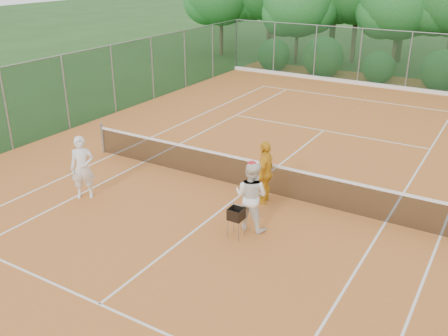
# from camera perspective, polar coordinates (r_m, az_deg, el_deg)

# --- Properties ---
(ground) EXTENTS (120.00, 120.00, 0.00)m
(ground) POSITION_cam_1_polar(r_m,az_deg,el_deg) (15.21, 2.87, -2.43)
(ground) COLOR #1F4518
(ground) RESTS_ON ground
(clay_court) EXTENTS (18.00, 36.00, 0.02)m
(clay_court) POSITION_cam_1_polar(r_m,az_deg,el_deg) (15.20, 2.87, -2.39)
(clay_court) COLOR #BF6C2C
(clay_court) RESTS_ON ground
(tennis_net) EXTENTS (11.97, 0.10, 1.10)m
(tennis_net) POSITION_cam_1_polar(r_m,az_deg,el_deg) (14.99, 2.91, -0.59)
(tennis_net) COLOR gray
(tennis_net) RESTS_ON clay_court
(player_white) EXTENTS (0.81, 0.77, 1.86)m
(player_white) POSITION_cam_1_polar(r_m,az_deg,el_deg) (14.85, -15.86, 0.04)
(player_white) COLOR white
(player_white) RESTS_ON clay_court
(player_center_grp) EXTENTS (0.91, 0.71, 1.88)m
(player_center_grp) POSITION_cam_1_polar(r_m,az_deg,el_deg) (12.65, 3.12, -3.19)
(player_center_grp) COLOR white
(player_center_grp) RESTS_ON clay_court
(player_yellow) EXTENTS (0.61, 1.13, 1.84)m
(player_yellow) POSITION_cam_1_polar(r_m,az_deg,el_deg) (14.06, 4.71, -0.48)
(player_yellow) COLOR gold
(player_yellow) RESTS_ON clay_court
(ball_hopper) EXTENTS (0.35, 0.35, 0.80)m
(ball_hopper) POSITION_cam_1_polar(r_m,az_deg,el_deg) (12.37, 1.41, -5.32)
(ball_hopper) COLOR gray
(ball_hopper) RESTS_ON clay_court
(stray_ball_a) EXTENTS (0.07, 0.07, 0.07)m
(stray_ball_a) POSITION_cam_1_polar(r_m,az_deg,el_deg) (24.00, 15.05, 6.57)
(stray_ball_a) COLOR #D3EE37
(stray_ball_a) RESTS_ON clay_court
(stray_ball_b) EXTENTS (0.07, 0.07, 0.07)m
(stray_ball_b) POSITION_cam_1_polar(r_m,az_deg,el_deg) (26.24, 15.82, 7.86)
(stray_ball_b) COLOR #B3D030
(stray_ball_b) RESTS_ON clay_court
(stray_ball_c) EXTENTS (0.07, 0.07, 0.07)m
(stray_ball_c) POSITION_cam_1_polar(r_m,az_deg,el_deg) (22.95, 16.87, 5.63)
(stray_ball_c) COLOR gold
(stray_ball_c) RESTS_ON clay_court
(court_markings) EXTENTS (11.03, 23.83, 0.01)m
(court_markings) POSITION_cam_1_polar(r_m,az_deg,el_deg) (15.20, 2.87, -2.35)
(court_markings) COLOR white
(court_markings) RESTS_ON clay_court
(fence_back) EXTENTS (18.07, 0.07, 3.00)m
(fence_back) POSITION_cam_1_polar(r_m,az_deg,el_deg) (28.34, 17.79, 11.77)
(fence_back) COLOR #19381E
(fence_back) RESTS_ON clay_court
(fence_left) EXTENTS (0.07, 33.07, 3.00)m
(fence_left) POSITION_cam_1_polar(r_m,az_deg,el_deg) (19.39, -23.64, 6.11)
(fence_left) COLOR #19381E
(fence_left) RESTS_ON clay_court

